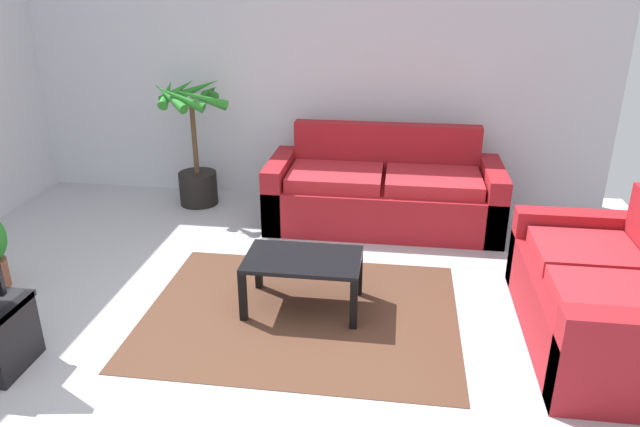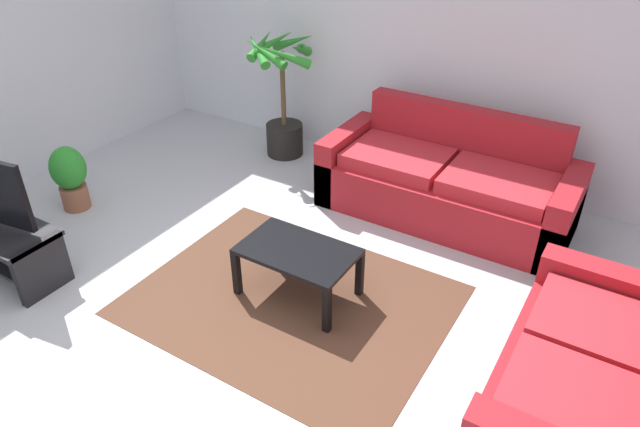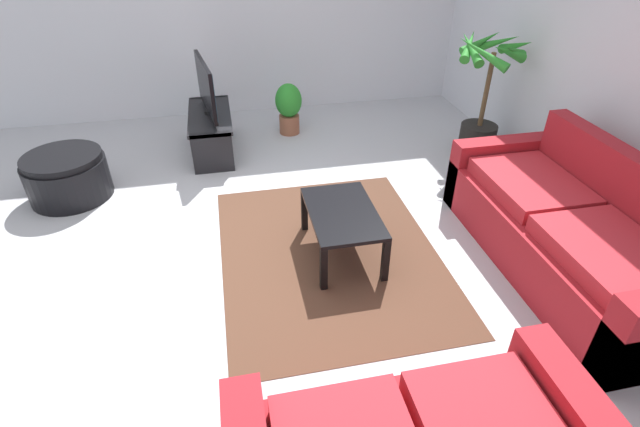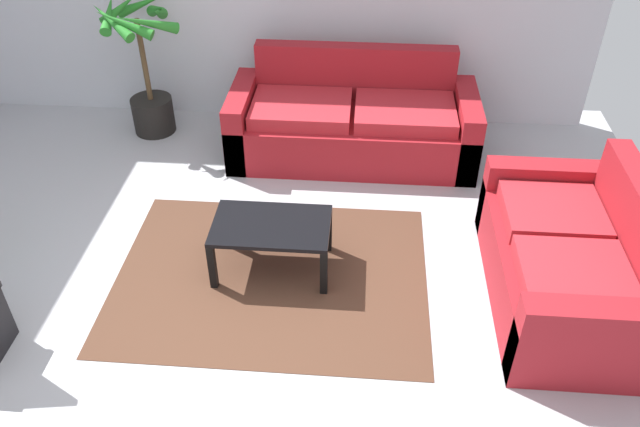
{
  "view_description": "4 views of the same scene",
  "coord_description": "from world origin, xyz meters",
  "views": [
    {
      "loc": [
        0.91,
        -3.0,
        2.26
      ],
      "look_at": [
        0.37,
        0.86,
        0.66
      ],
      "focal_mm": 33.22,
      "sensor_mm": 36.0,
      "label": 1
    },
    {
      "loc": [
        2.14,
        -2.05,
        2.76
      ],
      "look_at": [
        0.33,
        0.89,
        0.59
      ],
      "focal_mm": 32.22,
      "sensor_mm": 36.0,
      "label": 2
    },
    {
      "loc": [
        3.2,
        -0.12,
        2.38
      ],
      "look_at": [
        0.56,
        0.43,
        0.59
      ],
      "focal_mm": 26.71,
      "sensor_mm": 36.0,
      "label": 3
    },
    {
      "loc": [
        0.89,
        -2.73,
        3.1
      ],
      "look_at": [
        0.61,
        0.79,
        0.41
      ],
      "focal_mm": 35.64,
      "sensor_mm": 36.0,
      "label": 4
    }
  ],
  "objects": [
    {
      "name": "couch_main",
      "position": [
        0.78,
        2.28,
        0.3
      ],
      "size": [
        2.16,
        0.9,
        0.9
      ],
      "color": "maroon",
      "rests_on": "ground"
    },
    {
      "name": "coffee_table",
      "position": [
        0.28,
        0.67,
        0.34
      ],
      "size": [
        0.82,
        0.51,
        0.4
      ],
      "color": "black",
      "rests_on": "ground"
    },
    {
      "name": "area_rug",
      "position": [
        0.28,
        0.57,
        0.0
      ],
      "size": [
        2.2,
        1.7,
        0.01
      ],
      "primitive_type": "cube",
      "color": "#513323",
      "rests_on": "ground"
    },
    {
      "name": "potted_plant_small",
      "position": [
        -2.13,
        0.62,
        0.33
      ],
      "size": [
        0.31,
        0.31,
        0.6
      ],
      "color": "brown",
      "rests_on": "ground"
    },
    {
      "name": "tv_stand",
      "position": [
        -1.83,
        -0.29,
        0.29
      ],
      "size": [
        1.1,
        0.45,
        0.43
      ],
      "color": "black",
      "rests_on": "ground"
    },
    {
      "name": "ottoman",
      "position": [
        -1.09,
        -1.63,
        0.21
      ],
      "size": [
        0.73,
        0.73,
        0.43
      ],
      "color": "black",
      "rests_on": "ground"
    },
    {
      "name": "wall_back",
      "position": [
        0.0,
        3.0,
        1.35
      ],
      "size": [
        6.0,
        0.06,
        2.7
      ],
      "primitive_type": "cube",
      "color": "silver",
      "rests_on": "ground"
    },
    {
      "name": "tv",
      "position": [
        -1.83,
        -0.29,
        0.73
      ],
      "size": [
        0.93,
        0.18,
        0.57
      ],
      "color": "black",
      "rests_on": "tv_stand"
    },
    {
      "name": "ground_plane",
      "position": [
        0.0,
        0.0,
        0.0
      ],
      "size": [
        6.6,
        6.6,
        0.0
      ],
      "primitive_type": "plane",
      "color": "#B2B2B7"
    },
    {
      "name": "potted_palm",
      "position": [
        -1.14,
        2.53,
        0.59
      ],
      "size": [
        0.79,
        0.75,
        1.3
      ],
      "color": "black",
      "rests_on": "ground"
    },
    {
      "name": "wall_left",
      "position": [
        -3.0,
        0.0,
        1.35
      ],
      "size": [
        0.06,
        6.0,
        2.7
      ],
      "primitive_type": "cube",
      "color": "silver",
      "rests_on": "ground"
    }
  ]
}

